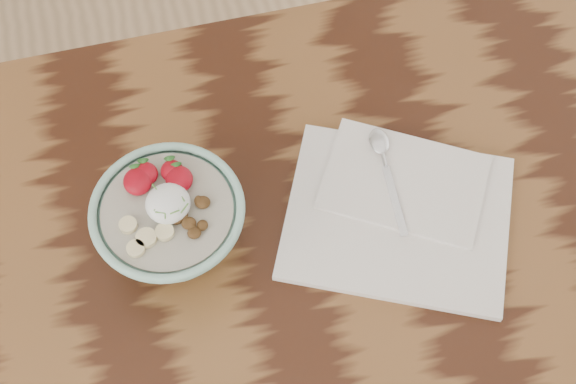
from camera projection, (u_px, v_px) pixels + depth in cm
name	position (u px, v px, depth cm)	size (l,w,h in cm)	color
table	(289.00, 325.00, 106.06)	(160.00, 90.00, 75.00)	#35190D
breakfast_bowl	(171.00, 223.00, 95.91)	(18.22, 18.22, 12.28)	#90C2AF
napkin	(399.00, 210.00, 102.95)	(35.07, 32.43, 1.73)	white
spoon	(383.00, 156.00, 105.20)	(2.95, 16.11, 0.84)	silver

